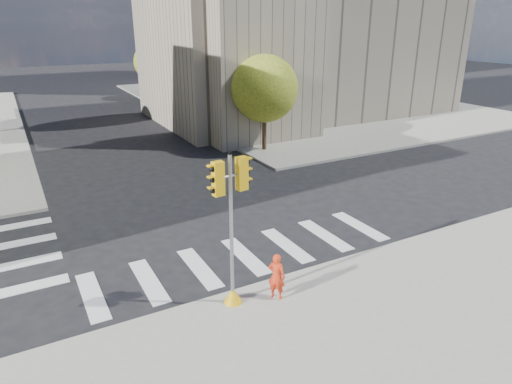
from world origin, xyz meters
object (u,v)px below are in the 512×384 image
photographer (277,276)px  traffic_signal (232,242)px  lamp_near (243,73)px  lamp_far (176,59)px

photographer → traffic_signal: bearing=35.3°
lamp_near → traffic_signal: size_ratio=1.72×
lamp_near → photographer: 21.18m
lamp_near → photographer: size_ratio=5.44×
traffic_signal → photographer: bearing=-24.8°
lamp_near → traffic_signal: 21.19m
lamp_far → photographer: size_ratio=5.44×
lamp_far → photographer: bearing=-104.6°
lamp_near → lamp_far: same height
traffic_signal → lamp_far: bearing=66.2°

